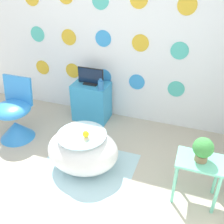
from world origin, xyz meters
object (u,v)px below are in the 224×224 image
(bathtub, at_px, (83,150))
(vase, at_px, (101,85))
(chair, at_px, (15,119))
(tv, at_px, (91,77))
(potted_plant_left, at_px, (203,149))

(bathtub, xyz_separation_m, vase, (-0.13, 0.89, 0.39))
(chair, distance_m, vase, 1.21)
(tv, bearing_deg, vase, -32.63)
(chair, relative_size, vase, 5.13)
(bathtub, bearing_deg, tv, 107.95)
(tv, bearing_deg, bathtub, -72.05)
(tv, relative_size, vase, 2.38)
(bathtub, distance_m, chair, 1.11)
(chair, xyz_separation_m, tv, (0.75, 0.78, 0.38))
(chair, height_order, potted_plant_left, chair)
(bathtub, xyz_separation_m, chair, (-1.08, 0.23, 0.04))
(chair, height_order, tv, chair)
(vase, distance_m, potted_plant_left, 1.65)
(bathtub, relative_size, chair, 1.00)
(vase, bearing_deg, tv, 147.37)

